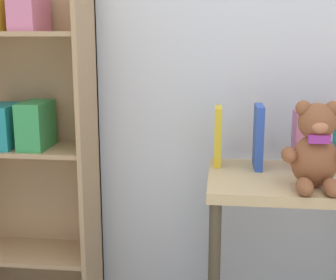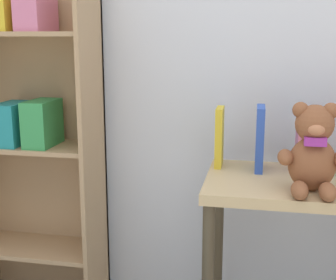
% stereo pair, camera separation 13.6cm
% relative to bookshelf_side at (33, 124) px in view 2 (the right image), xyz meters
% --- Properties ---
extents(wall_back, '(4.80, 0.06, 2.50)m').
position_rel_bookshelf_side_xyz_m(wall_back, '(0.88, 0.15, 0.45)').
color(wall_back, silver).
rests_on(wall_back, ground_plane).
extents(bookshelf_side, '(0.56, 0.27, 1.42)m').
position_rel_bookshelf_side_xyz_m(bookshelf_side, '(0.00, 0.00, 0.00)').
color(bookshelf_side, tan).
rests_on(bookshelf_side, ground_plane).
extents(display_table, '(0.66, 0.44, 0.67)m').
position_rel_bookshelf_side_xyz_m(display_table, '(1.08, -0.19, -0.23)').
color(display_table, tan).
rests_on(display_table, ground_plane).
extents(teddy_bear, '(0.22, 0.20, 0.28)m').
position_rel_bookshelf_side_xyz_m(teddy_bear, '(1.10, -0.31, 0.01)').
color(teddy_bear, brown).
rests_on(teddy_bear, display_table).
extents(book_standing_yellow, '(0.03, 0.12, 0.22)m').
position_rel_bookshelf_side_xyz_m(book_standing_yellow, '(0.78, -0.06, -0.01)').
color(book_standing_yellow, gold).
rests_on(book_standing_yellow, display_table).
extents(book_standing_blue, '(0.03, 0.14, 0.23)m').
position_rel_bookshelf_side_xyz_m(book_standing_blue, '(0.93, -0.08, -0.00)').
color(book_standing_blue, '#2D51B7').
rests_on(book_standing_blue, display_table).
extents(book_standing_pink, '(0.04, 0.12, 0.21)m').
position_rel_bookshelf_side_xyz_m(book_standing_pink, '(1.08, -0.06, -0.02)').
color(book_standing_pink, '#D17093').
rests_on(book_standing_pink, display_table).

